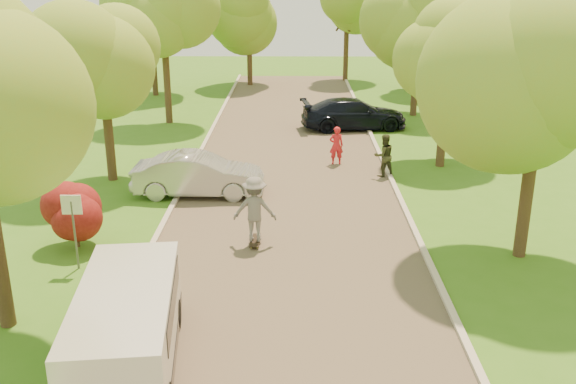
{
  "coord_description": "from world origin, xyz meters",
  "views": [
    {
      "loc": [
        0.23,
        -12.15,
        7.92
      ],
      "look_at": [
        0.02,
        6.83,
        1.3
      ],
      "focal_mm": 40.0,
      "sensor_mm": 36.0,
      "label": 1
    }
  ],
  "objects_px": {
    "dark_sedan": "(354,114)",
    "silver_sedan": "(198,175)",
    "longboard": "(255,241)",
    "person_striped": "(336,145)",
    "minivan": "(127,327)",
    "person_olive": "(384,156)",
    "skateboarder": "(255,209)",
    "street_sign": "(73,216)"
  },
  "relations": [
    {
      "from": "minivan",
      "to": "person_olive",
      "type": "distance_m",
      "value": 14.94
    },
    {
      "from": "minivan",
      "to": "skateboarder",
      "type": "xyz_separation_m",
      "value": [
        2.24,
        6.41,
        0.18
      ]
    },
    {
      "from": "dark_sedan",
      "to": "silver_sedan",
      "type": "bearing_deg",
      "value": 140.31
    },
    {
      "from": "minivan",
      "to": "silver_sedan",
      "type": "distance_m",
      "value": 10.86
    },
    {
      "from": "silver_sedan",
      "to": "person_olive",
      "type": "distance_m",
      "value": 7.48
    },
    {
      "from": "street_sign",
      "to": "person_striped",
      "type": "bearing_deg",
      "value": 52.63
    },
    {
      "from": "person_striped",
      "to": "longboard",
      "type": "bearing_deg",
      "value": 65.42
    },
    {
      "from": "dark_sedan",
      "to": "skateboarder",
      "type": "bearing_deg",
      "value": 156.59
    },
    {
      "from": "silver_sedan",
      "to": "longboard",
      "type": "distance_m",
      "value": 5.08
    },
    {
      "from": "dark_sedan",
      "to": "skateboarder",
      "type": "xyz_separation_m",
      "value": [
        -4.26,
        -14.93,
        0.34
      ]
    },
    {
      "from": "dark_sedan",
      "to": "person_olive",
      "type": "distance_m",
      "value": 8.15
    },
    {
      "from": "silver_sedan",
      "to": "skateboarder",
      "type": "relative_size",
      "value": 2.37
    },
    {
      "from": "longboard",
      "to": "person_olive",
      "type": "height_order",
      "value": "person_olive"
    },
    {
      "from": "street_sign",
      "to": "longboard",
      "type": "bearing_deg",
      "value": 19.74
    },
    {
      "from": "longboard",
      "to": "minivan",
      "type": "bearing_deg",
      "value": 71.54
    },
    {
      "from": "street_sign",
      "to": "skateboarder",
      "type": "bearing_deg",
      "value": 19.74
    },
    {
      "from": "street_sign",
      "to": "skateboarder",
      "type": "height_order",
      "value": "street_sign"
    },
    {
      "from": "silver_sedan",
      "to": "person_striped",
      "type": "distance_m",
      "value": 6.65
    },
    {
      "from": "person_olive",
      "to": "minivan",
      "type": "bearing_deg",
      "value": 43.76
    },
    {
      "from": "street_sign",
      "to": "minivan",
      "type": "relative_size",
      "value": 0.43
    },
    {
      "from": "minivan",
      "to": "longboard",
      "type": "relative_size",
      "value": 4.89
    },
    {
      "from": "minivan",
      "to": "person_striped",
      "type": "xyz_separation_m",
      "value": [
        5.2,
        14.88,
        -0.13
      ]
    },
    {
      "from": "person_olive",
      "to": "street_sign",
      "type": "bearing_deg",
      "value": 23.33
    },
    {
      "from": "person_striped",
      "to": "person_olive",
      "type": "relative_size",
      "value": 0.95
    },
    {
      "from": "dark_sedan",
      "to": "street_sign",
      "type": "bearing_deg",
      "value": 143.89
    },
    {
      "from": "minivan",
      "to": "silver_sedan",
      "type": "relative_size",
      "value": 1.06
    },
    {
      "from": "longboard",
      "to": "dark_sedan",
      "type": "bearing_deg",
      "value": -105.09
    },
    {
      "from": "dark_sedan",
      "to": "skateboarder",
      "type": "height_order",
      "value": "skateboarder"
    },
    {
      "from": "skateboarder",
      "to": "person_striped",
      "type": "distance_m",
      "value": 8.98
    },
    {
      "from": "street_sign",
      "to": "longboard",
      "type": "height_order",
      "value": "street_sign"
    },
    {
      "from": "silver_sedan",
      "to": "street_sign",
      "type": "bearing_deg",
      "value": 158.83
    },
    {
      "from": "street_sign",
      "to": "person_olive",
      "type": "xyz_separation_m",
      "value": [
        9.6,
        8.53,
        -0.7
      ]
    },
    {
      "from": "dark_sedan",
      "to": "longboard",
      "type": "height_order",
      "value": "dark_sedan"
    },
    {
      "from": "longboard",
      "to": "person_striped",
      "type": "bearing_deg",
      "value": -108.42
    },
    {
      "from": "minivan",
      "to": "silver_sedan",
      "type": "xyz_separation_m",
      "value": [
        -0.1,
        10.86,
        -0.17
      ]
    },
    {
      "from": "longboard",
      "to": "person_striped",
      "type": "relative_size",
      "value": 0.63
    },
    {
      "from": "person_striped",
      "to": "person_olive",
      "type": "xyz_separation_m",
      "value": [
        1.8,
        -1.68,
        0.04
      ]
    },
    {
      "from": "person_striped",
      "to": "silver_sedan",
      "type": "bearing_deg",
      "value": 31.87
    },
    {
      "from": "dark_sedan",
      "to": "person_striped",
      "type": "relative_size",
      "value": 3.31
    },
    {
      "from": "skateboarder",
      "to": "person_olive",
      "type": "relative_size",
      "value": 1.16
    },
    {
      "from": "longboard",
      "to": "person_olive",
      "type": "distance_m",
      "value": 8.33
    },
    {
      "from": "dark_sedan",
      "to": "person_olive",
      "type": "bearing_deg",
      "value": 176.03
    }
  ]
}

